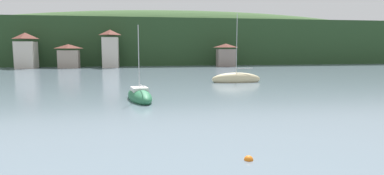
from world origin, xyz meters
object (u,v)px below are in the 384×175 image
object	(u,v)px
shore_building_central	(111,49)
shore_building_eastcentral	(226,55)
shore_building_westcentral	(69,56)
sailboat_far_4	(140,96)
mooring_buoy_near	(249,160)
sailboat_far_7	(236,79)
shore_building_west	(26,51)

from	to	relation	value
shore_building_central	shore_building_eastcentral	xyz separation A→B (m)	(35.14, -1.03, -1.96)
shore_building_westcentral	sailboat_far_4	distance (m)	64.39
mooring_buoy_near	shore_building_westcentral	bearing A→B (deg)	107.11
sailboat_far_7	mooring_buoy_near	size ratio (longest dim) A/B	24.55
shore_building_westcentral	shore_building_eastcentral	bearing A→B (deg)	-0.02
sailboat_far_4	mooring_buoy_near	distance (m)	21.34
sailboat_far_7	shore_building_westcentral	bearing A→B (deg)	-49.53
shore_building_west	sailboat_far_7	size ratio (longest dim) A/B	0.83
shore_building_west	sailboat_far_4	bearing A→B (deg)	-63.23
sailboat_far_4	mooring_buoy_near	size ratio (longest dim) A/B	17.96
shore_building_west	shore_building_westcentral	xyz separation A→B (m)	(11.71, -0.96, -1.58)
mooring_buoy_near	sailboat_far_7	bearing A→B (deg)	73.52
shore_building_eastcentral	mooring_buoy_near	bearing A→B (deg)	-104.82
shore_building_eastcentral	shore_building_central	bearing A→B (deg)	178.32
sailboat_far_4	shore_building_eastcentral	bearing A→B (deg)	-34.76
shore_building_westcentral	shore_building_west	bearing A→B (deg)	175.34
shore_building_eastcentral	sailboat_far_7	size ratio (longest dim) A/B	0.59
shore_building_west	shore_building_central	xyz separation A→B (m)	(23.42, 0.06, 0.51)
sailboat_far_7	mooring_buoy_near	world-z (taller)	sailboat_far_7
shore_building_westcentral	shore_building_central	distance (m)	11.94
shore_building_west	shore_building_eastcentral	xyz separation A→B (m)	(58.56, -0.98, -1.45)
shore_building_central	sailboat_far_4	world-z (taller)	shore_building_central
shore_building_west	shore_building_central	distance (m)	23.43
sailboat_far_7	mooring_buoy_near	xyz separation A→B (m)	(-10.88, -36.77, -0.53)
shore_building_westcentral	mooring_buoy_near	world-z (taller)	shore_building_westcentral
shore_building_westcentral	sailboat_far_7	bearing A→B (deg)	-51.33
shore_building_westcentral	mooring_buoy_near	size ratio (longest dim) A/B	13.83
sailboat_far_7	shore_building_central	bearing A→B (deg)	-60.34
shore_building_central	mooring_buoy_near	world-z (taller)	shore_building_central
shore_building_west	sailboat_far_4	world-z (taller)	shore_building_west
shore_building_west	mooring_buoy_near	distance (m)	90.79
sailboat_far_4	mooring_buoy_near	bearing A→B (deg)	-175.77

